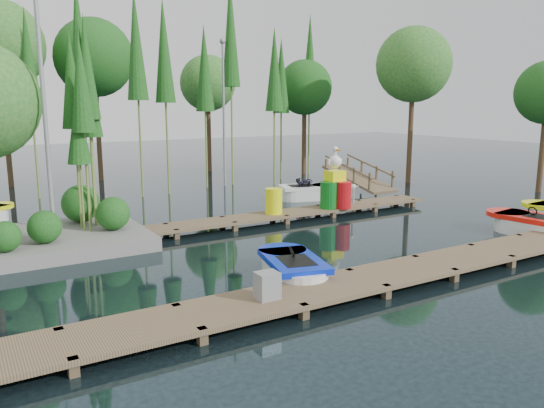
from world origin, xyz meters
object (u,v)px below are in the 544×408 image
boat_red (534,226)px  yellow_barrel (274,201)px  drum_cluster (336,189)px  boat_blue (293,270)px  utility_cabinet (267,285)px  island (11,138)px

boat_red → yellow_barrel: yellow_barrel is taller
yellow_barrel → drum_cluster: bearing=-3.5°
boat_blue → boat_red: boat_red is taller
boat_blue → boat_red: bearing=12.7°
utility_cabinet → drum_cluster: 9.80m
island → boat_blue: bearing=-50.9°
boat_blue → drum_cluster: drum_cluster is taller
boat_blue → drum_cluster: size_ratio=1.26×
boat_red → boat_blue: bearing=170.6°
utility_cabinet → boat_red: bearing=6.0°
boat_red → utility_cabinet: bearing=178.4°
island → yellow_barrel: (8.07, -0.79, -2.43)m
boat_red → drum_cluster: 6.76m
island → boat_red: size_ratio=2.17×
utility_cabinet → drum_cluster: size_ratio=0.24×
boat_blue → utility_cabinet: size_ratio=5.25×
boat_blue → yellow_barrel: yellow_barrel is taller
island → utility_cabinet: island is taller
yellow_barrel → island: bearing=174.4°
utility_cabinet → boat_blue: bearing=42.5°
island → boat_blue: size_ratio=2.35×
utility_cabinet → yellow_barrel: (4.39, 7.00, 0.18)m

